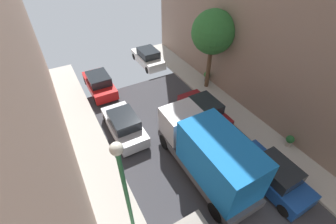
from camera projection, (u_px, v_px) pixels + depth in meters
name	position (u px, v px, depth m)	size (l,w,h in m)	color
parked_car_left_4	(124.00, 125.00, 14.72)	(1.78, 4.20, 1.57)	silver
parked_car_left_5	(99.00, 84.00, 18.44)	(1.78, 4.20, 1.57)	red
parked_car_right_2	(273.00, 174.00, 11.85)	(1.78, 4.20, 1.57)	#194799
parked_car_right_3	(204.00, 110.00, 15.87)	(1.78, 4.20, 1.57)	maroon
parked_car_right_4	(148.00, 58.00, 21.94)	(1.78, 4.20, 1.57)	white
delivery_truck	(208.00, 153.00, 11.59)	(2.26, 6.60, 3.38)	#4C4C51
street_tree_1	(213.00, 33.00, 16.29)	(3.15, 3.15, 6.14)	brown
potted_plant_0	(290.00, 140.00, 13.86)	(0.48, 0.48, 0.78)	#B2A899
potted_plant_3	(207.00, 76.00, 19.43)	(0.52, 0.52, 0.92)	slate
lamp_post	(124.00, 182.00, 7.95)	(0.44, 0.44, 5.66)	#26723F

